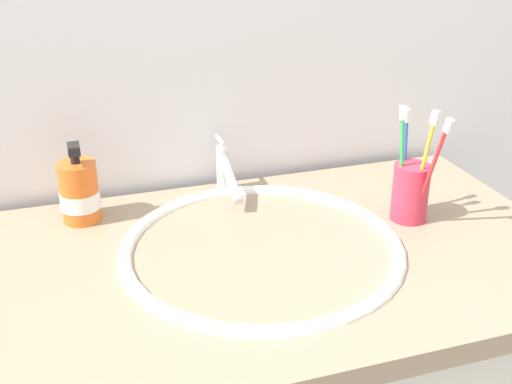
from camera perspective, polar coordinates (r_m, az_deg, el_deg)
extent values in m
cube|color=silver|center=(1.23, -3.96, 14.00)|extent=(2.21, 0.04, 2.40)
cube|color=gray|center=(1.04, 1.09, -6.42)|extent=(1.01, 0.59, 0.04)
ellipsoid|color=white|center=(1.07, 0.50, -7.19)|extent=(0.41, 0.41, 0.09)
torus|color=white|center=(1.05, 0.50, -5.14)|extent=(0.47, 0.47, 0.02)
cylinder|color=#595B60|center=(1.09, 0.49, -8.98)|extent=(0.03, 0.03, 0.01)
cylinder|color=silver|center=(1.23, -3.03, 2.13)|extent=(0.02, 0.02, 0.09)
cylinder|color=silver|center=(1.18, -2.33, 1.28)|extent=(0.02, 0.12, 0.06)
cylinder|color=silver|center=(1.23, -3.27, 4.69)|extent=(0.01, 0.05, 0.01)
cylinder|color=#D8334C|center=(1.15, 13.75, -0.03)|extent=(0.06, 0.06, 0.10)
cylinder|color=yellow|center=(1.12, 14.75, 1.96)|extent=(0.02, 0.03, 0.19)
cube|color=white|center=(1.08, 15.85, 6.47)|extent=(0.01, 0.02, 0.03)
cylinder|color=blue|center=(1.15, 13.22, 2.41)|extent=(0.01, 0.02, 0.18)
cube|color=white|center=(1.12, 13.44, 6.76)|extent=(0.01, 0.01, 0.02)
cylinder|color=red|center=(1.10, 15.45, 1.46)|extent=(0.02, 0.06, 0.19)
cube|color=white|center=(1.05, 16.99, 5.75)|extent=(0.01, 0.02, 0.03)
cylinder|color=green|center=(1.12, 13.00, 2.25)|extent=(0.02, 0.02, 0.19)
cube|color=white|center=(1.09, 13.12, 6.97)|extent=(0.02, 0.01, 0.02)
cylinder|color=orange|center=(1.15, -15.66, 0.02)|extent=(0.07, 0.07, 0.11)
cylinder|color=black|center=(1.13, -16.04, 3.01)|extent=(0.02, 0.02, 0.02)
cube|color=black|center=(1.11, -16.12, 3.74)|extent=(0.02, 0.04, 0.02)
cylinder|color=white|center=(1.16, -15.57, -0.64)|extent=(0.07, 0.07, 0.03)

